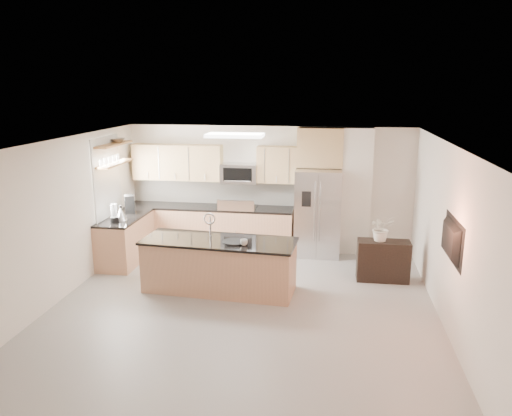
% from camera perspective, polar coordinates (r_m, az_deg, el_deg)
% --- Properties ---
extents(floor, '(6.50, 6.50, 0.00)m').
position_cam_1_polar(floor, '(7.96, -1.60, -11.57)').
color(floor, gray).
rests_on(floor, ground).
extents(ceiling, '(6.00, 6.50, 0.02)m').
position_cam_1_polar(ceiling, '(7.24, -1.74, 7.36)').
color(ceiling, silver).
rests_on(ceiling, wall_back).
extents(wall_back, '(6.00, 0.02, 2.60)m').
position_cam_1_polar(wall_back, '(10.62, 1.47, 2.34)').
color(wall_back, silver).
rests_on(wall_back, floor).
extents(wall_front, '(6.00, 0.02, 2.60)m').
position_cam_1_polar(wall_front, '(4.56, -9.22, -14.02)').
color(wall_front, silver).
rests_on(wall_front, floor).
extents(wall_left, '(0.02, 6.50, 2.60)m').
position_cam_1_polar(wall_left, '(8.54, -21.89, -1.52)').
color(wall_left, silver).
rests_on(wall_left, floor).
extents(wall_right, '(0.02, 6.50, 2.60)m').
position_cam_1_polar(wall_right, '(7.57, 21.31, -3.36)').
color(wall_right, silver).
rests_on(wall_right, floor).
extents(back_counter, '(3.55, 0.66, 1.44)m').
position_cam_1_polar(back_counter, '(10.73, -5.28, -2.14)').
color(back_counter, tan).
rests_on(back_counter, floor).
extents(left_counter, '(0.66, 1.50, 0.92)m').
position_cam_1_polar(left_counter, '(10.20, -14.69, -3.46)').
color(left_counter, tan).
rests_on(left_counter, floor).
extents(range, '(0.76, 0.64, 1.14)m').
position_cam_1_polar(range, '(10.59, -2.01, -2.30)').
color(range, black).
rests_on(range, floor).
extents(upper_cabinets, '(3.50, 0.33, 0.75)m').
position_cam_1_polar(upper_cabinets, '(10.60, -5.65, 5.15)').
color(upper_cabinets, tan).
rests_on(upper_cabinets, wall_back).
extents(microwave, '(0.76, 0.40, 0.40)m').
position_cam_1_polar(microwave, '(10.45, -1.93, 3.99)').
color(microwave, '#B9B9BB').
rests_on(microwave, upper_cabinets).
extents(refrigerator, '(0.92, 0.78, 1.78)m').
position_cam_1_polar(refrigerator, '(10.26, 7.07, -0.51)').
color(refrigerator, '#B9B9BB').
rests_on(refrigerator, floor).
extents(partition_column, '(0.60, 0.30, 2.60)m').
position_cam_1_polar(partition_column, '(10.40, 11.37, 1.83)').
color(partition_column, white).
rests_on(partition_column, floor).
extents(window, '(0.04, 1.15, 1.65)m').
position_cam_1_polar(window, '(10.05, -16.69, 3.14)').
color(window, white).
rests_on(window, wall_left).
extents(shelf_lower, '(0.30, 1.20, 0.04)m').
position_cam_1_polar(shelf_lower, '(10.04, -15.91, 4.92)').
color(shelf_lower, olive).
rests_on(shelf_lower, wall_left).
extents(shelf_upper, '(0.30, 1.20, 0.04)m').
position_cam_1_polar(shelf_upper, '(9.99, -16.05, 7.01)').
color(shelf_upper, olive).
rests_on(shelf_upper, wall_left).
extents(ceiling_fixture, '(1.00, 0.50, 0.06)m').
position_cam_1_polar(ceiling_fixture, '(8.88, -2.43, 8.30)').
color(ceiling_fixture, white).
rests_on(ceiling_fixture, ceiling).
extents(island, '(2.64, 1.11, 1.32)m').
position_cam_1_polar(island, '(8.55, -4.21, -6.50)').
color(island, tan).
rests_on(island, floor).
extents(credenza, '(0.92, 0.40, 0.73)m').
position_cam_1_polar(credenza, '(9.25, 14.31, -5.86)').
color(credenza, black).
rests_on(credenza, floor).
extents(cup, '(0.14, 0.14, 0.10)m').
position_cam_1_polar(cup, '(8.09, -1.39, -3.96)').
color(cup, silver).
rests_on(cup, island).
extents(platter, '(0.43, 0.43, 0.02)m').
position_cam_1_polar(platter, '(8.26, -2.45, -3.87)').
color(platter, black).
rests_on(platter, island).
extents(blender, '(0.15, 0.15, 0.36)m').
position_cam_1_polar(blender, '(9.66, -15.91, -0.72)').
color(blender, black).
rests_on(blender, left_counter).
extents(kettle, '(0.23, 0.23, 0.29)m').
position_cam_1_polar(kettle, '(9.81, -15.19, -0.62)').
color(kettle, '#B9B9BB').
rests_on(kettle, left_counter).
extents(coffee_maker, '(0.26, 0.28, 0.35)m').
position_cam_1_polar(coffee_maker, '(10.35, -14.27, 0.41)').
color(coffee_maker, black).
rests_on(coffee_maker, left_counter).
extents(bowl, '(0.50, 0.50, 0.09)m').
position_cam_1_polar(bowl, '(10.21, -15.48, 7.56)').
color(bowl, '#B9B9BB').
rests_on(bowl, shelf_upper).
extents(flower_vase, '(0.76, 0.70, 0.71)m').
position_cam_1_polar(flower_vase, '(9.04, 14.19, -1.50)').
color(flower_vase, silver).
rests_on(flower_vase, credenza).
extents(television, '(0.14, 1.08, 0.62)m').
position_cam_1_polar(television, '(7.35, 20.98, -3.42)').
color(television, black).
rests_on(television, wall_right).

